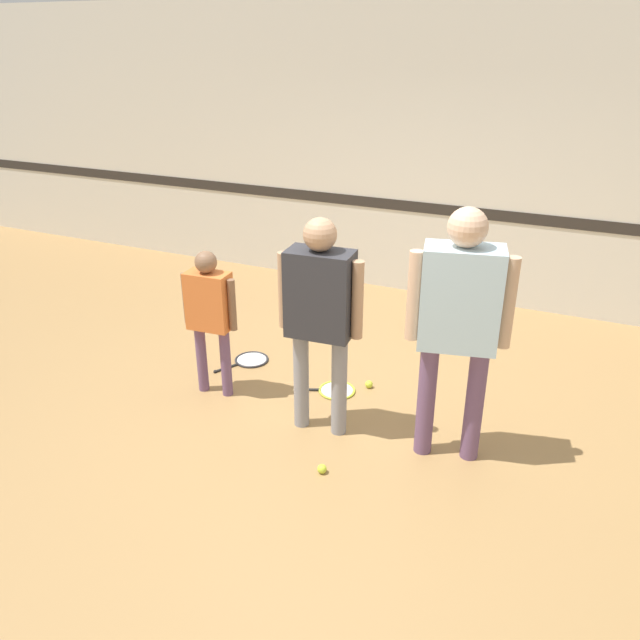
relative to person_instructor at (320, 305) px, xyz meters
The scene contains 9 objects.
ground_plane 1.04m from the person_instructor, 56.88° to the left, with size 16.00×16.00×0.00m, color #A87F4C.
wall_back 3.16m from the person_instructor, 89.38° to the left, with size 16.00×0.07×3.20m.
person_instructor is the anchor object (origin of this frame).
person_student_left 1.08m from the person_instructor, behind, with size 0.48×0.22×1.26m.
person_student_right 0.98m from the person_instructor, ahead, with size 0.68×0.39×1.83m.
racket_spare_on_floor 1.17m from the person_instructor, 101.00° to the left, with size 0.55×0.41×0.03m.
racket_second_spare 1.64m from the person_instructor, 145.28° to the left, with size 0.43×0.58×0.03m.
tennis_ball_near_instructor 1.15m from the person_instructor, 64.25° to the right, with size 0.07×0.07×0.07m, color #CCE038.
tennis_ball_by_spare_racket 1.25m from the person_instructor, 79.38° to the left, with size 0.07×0.07×0.07m, color #CCE038.
Camera 1 is at (1.64, -3.77, 2.77)m, focal length 35.00 mm.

